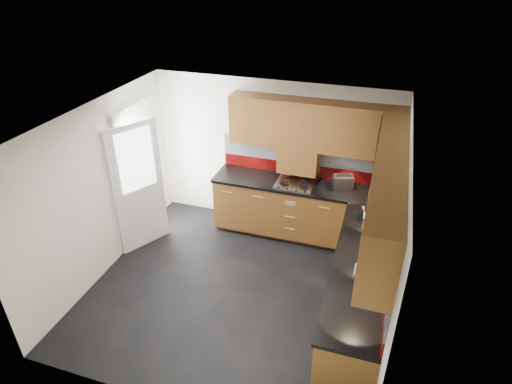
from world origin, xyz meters
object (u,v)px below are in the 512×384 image
(utensil_pot, at_px, (289,170))
(food_processor, at_px, (371,209))
(gas_hob, at_px, (295,183))
(toaster, at_px, (343,182))

(utensil_pot, distance_m, food_processor, 1.56)
(gas_hob, distance_m, food_processor, 1.31)
(gas_hob, bearing_deg, food_processor, -27.66)
(utensil_pot, distance_m, toaster, 0.87)
(food_processor, bearing_deg, utensil_pot, 147.48)
(gas_hob, bearing_deg, utensil_pot, 124.28)
(utensil_pot, bearing_deg, gas_hob, -55.72)
(gas_hob, xyz_separation_m, toaster, (0.70, 0.10, 0.08))
(utensil_pot, xyz_separation_m, toaster, (0.86, -0.13, 0.01))
(gas_hob, bearing_deg, toaster, 8.17)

